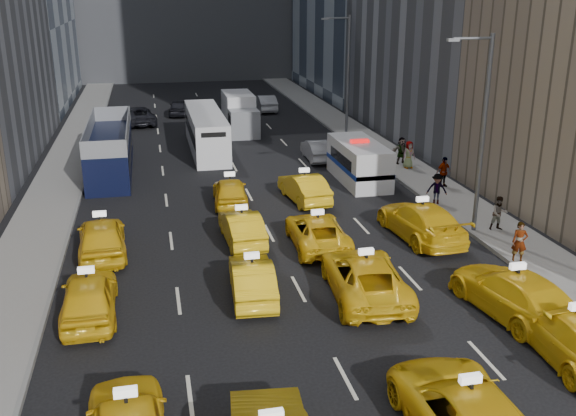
# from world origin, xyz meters

# --- Properties ---
(sidewalk_west) EXTENTS (3.00, 90.00, 0.15)m
(sidewalk_west) POSITION_xyz_m (-10.50, 25.00, 0.07)
(sidewalk_west) COLOR gray
(sidewalk_west) RESTS_ON ground
(sidewalk_east) EXTENTS (3.00, 90.00, 0.15)m
(sidewalk_east) POSITION_xyz_m (10.50, 25.00, 0.07)
(sidewalk_east) COLOR gray
(sidewalk_east) RESTS_ON ground
(curb_west) EXTENTS (0.15, 90.00, 0.18)m
(curb_west) POSITION_xyz_m (-9.05, 25.00, 0.09)
(curb_west) COLOR slate
(curb_west) RESTS_ON ground
(curb_east) EXTENTS (0.15, 90.00, 0.18)m
(curb_east) POSITION_xyz_m (9.05, 25.00, 0.09)
(curb_east) COLOR slate
(curb_east) RESTS_ON ground
(streetlight_near) EXTENTS (2.15, 0.22, 9.00)m
(streetlight_near) POSITION_xyz_m (9.18, 12.00, 4.92)
(streetlight_near) COLOR #595B60
(streetlight_near) RESTS_ON ground
(streetlight_far) EXTENTS (2.15, 0.22, 9.00)m
(streetlight_far) POSITION_xyz_m (9.18, 32.00, 4.92)
(streetlight_far) COLOR #595B60
(streetlight_far) RESTS_ON ground
(taxi_6) EXTENTS (2.70, 5.69, 1.57)m
(taxi_6) POSITION_xyz_m (2.13, -1.24, 0.78)
(taxi_6) COLOR yellow
(taxi_6) RESTS_ON ground
(taxi_7) EXTENTS (2.50, 5.49, 1.56)m
(taxi_7) POSITION_xyz_m (7.09, 1.55, 0.78)
(taxi_7) COLOR yellow
(taxi_7) RESTS_ON ground
(taxi_8) EXTENTS (1.92, 4.59, 1.55)m
(taxi_8) POSITION_xyz_m (-7.52, 7.40, 0.78)
(taxi_8) COLOR yellow
(taxi_8) RESTS_ON ground
(taxi_9) EXTENTS (1.79, 4.40, 1.42)m
(taxi_9) POSITION_xyz_m (-1.80, 7.75, 0.71)
(taxi_9) COLOR yellow
(taxi_9) RESTS_ON ground
(taxi_10) EXTENTS (3.10, 5.81, 1.55)m
(taxi_10) POSITION_xyz_m (2.25, 6.92, 0.78)
(taxi_10) COLOR yellow
(taxi_10) RESTS_ON ground
(taxi_11) EXTENTS (3.00, 5.82, 1.61)m
(taxi_11) POSITION_xyz_m (6.84, 4.47, 0.81)
(taxi_11) COLOR yellow
(taxi_11) RESTS_ON ground
(taxi_12) EXTENTS (2.25, 4.95, 1.65)m
(taxi_12) POSITION_xyz_m (-7.39, 12.94, 0.82)
(taxi_12) COLOR yellow
(taxi_12) RESTS_ON ground
(taxi_13) EXTENTS (1.69, 4.39, 1.43)m
(taxi_13) POSITION_xyz_m (-1.39, 13.16, 0.71)
(taxi_13) COLOR yellow
(taxi_13) RESTS_ON ground
(taxi_14) EXTENTS (2.48, 5.03, 1.37)m
(taxi_14) POSITION_xyz_m (1.78, 11.97, 0.69)
(taxi_14) COLOR yellow
(taxi_14) RESTS_ON ground
(taxi_15) EXTENTS (2.71, 5.82, 1.64)m
(taxi_15) POSITION_xyz_m (6.61, 11.94, 0.82)
(taxi_15) COLOR yellow
(taxi_15) RESTS_ON ground
(taxi_16) EXTENTS (2.01, 4.39, 1.46)m
(taxi_16) POSITION_xyz_m (-1.22, 18.48, 0.73)
(taxi_16) COLOR yellow
(taxi_16) RESTS_ON ground
(taxi_17) EXTENTS (2.07, 4.66, 1.49)m
(taxi_17) POSITION_xyz_m (2.71, 18.29, 0.74)
(taxi_17) COLOR yellow
(taxi_17) RESTS_ON ground
(nypd_van) EXTENTS (2.81, 6.04, 2.51)m
(nypd_van) POSITION_xyz_m (6.71, 21.19, 1.14)
(nypd_van) COLOR silver
(nypd_van) RESTS_ON ground
(double_decker) EXTENTS (3.25, 10.81, 3.10)m
(double_decker) POSITION_xyz_m (-7.58, 26.45, 1.53)
(double_decker) COLOR black
(double_decker) RESTS_ON ground
(city_bus) EXTENTS (3.50, 10.76, 2.73)m
(city_bus) POSITION_xyz_m (-1.30, 30.73, 1.35)
(city_bus) COLOR silver
(city_bus) RESTS_ON ground
(box_truck) EXTENTS (2.73, 6.59, 2.94)m
(box_truck) POSITION_xyz_m (1.90, 36.46, 1.44)
(box_truck) COLOR silver
(box_truck) RESTS_ON ground
(misc_car_0) EXTENTS (1.56, 4.18, 1.37)m
(misc_car_0) POSITION_xyz_m (5.60, 26.54, 0.68)
(misc_car_0) COLOR #929499
(misc_car_0) RESTS_ON ground
(misc_car_1) EXTENTS (3.15, 5.62, 1.48)m
(misc_car_1) POSITION_xyz_m (-5.99, 41.08, 0.74)
(misc_car_1) COLOR black
(misc_car_1) RESTS_ON ground
(misc_car_2) EXTENTS (2.32, 5.39, 1.55)m
(misc_car_2) POSITION_xyz_m (2.76, 46.00, 0.77)
(misc_car_2) COLOR slate
(misc_car_2) RESTS_ON ground
(misc_car_3) EXTENTS (2.11, 4.24, 1.39)m
(misc_car_3) POSITION_xyz_m (-2.47, 44.52, 0.69)
(misc_car_3) COLOR black
(misc_car_3) RESTS_ON ground
(misc_car_4) EXTENTS (1.59, 4.50, 1.48)m
(misc_car_4) POSITION_xyz_m (5.52, 44.94, 0.74)
(misc_car_4) COLOR #A7A9AE
(misc_car_4) RESTS_ON ground
(pedestrian_0) EXTENTS (0.73, 0.62, 1.69)m
(pedestrian_0) POSITION_xyz_m (9.34, 8.31, 0.99)
(pedestrian_0) COLOR gray
(pedestrian_0) RESTS_ON sidewalk_east
(pedestrian_1) EXTENTS (0.83, 0.52, 1.61)m
(pedestrian_1) POSITION_xyz_m (10.40, 11.78, 0.95)
(pedestrian_1) COLOR gray
(pedestrian_1) RESTS_ON sidewalk_east
(pedestrian_2) EXTENTS (1.13, 0.82, 1.61)m
(pedestrian_2) POSITION_xyz_m (9.23, 15.96, 0.96)
(pedestrian_2) COLOR gray
(pedestrian_2) RESTS_ON sidewalk_east
(pedestrian_3) EXTENTS (1.10, 0.74, 1.73)m
(pedestrian_3) POSITION_xyz_m (10.88, 18.68, 1.01)
(pedestrian_3) COLOR gray
(pedestrian_3) RESTS_ON sidewalk_east
(pedestrian_4) EXTENTS (0.89, 0.57, 1.71)m
(pedestrian_4) POSITION_xyz_m (10.52, 22.85, 1.01)
(pedestrian_4) COLOR gray
(pedestrian_4) RESTS_ON sidewalk_east
(pedestrian_5) EXTENTS (1.64, 0.72, 1.71)m
(pedestrian_5) POSITION_xyz_m (10.48, 23.97, 1.01)
(pedestrian_5) COLOR gray
(pedestrian_5) RESTS_ON sidewalk_east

